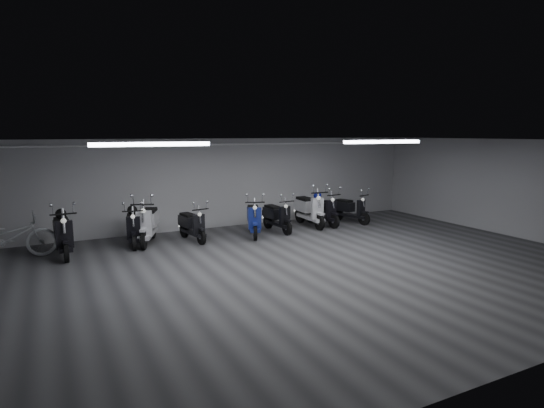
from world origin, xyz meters
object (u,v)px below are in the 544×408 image
scooter_3 (192,220)px  helmet_1 (317,196)px  helmet_0 (61,214)px  scooter_1 (133,222)px  scooter_6 (310,204)px  scooter_7 (322,205)px  scooter_5 (277,212)px  scooter_8 (351,205)px  scooter_2 (148,217)px  scooter_0 (63,228)px  helmet_2 (132,210)px  bicycle (8,232)px  scooter_4 (254,213)px

scooter_3 → helmet_1: size_ratio=6.21×
helmet_0 → scooter_1: bearing=1.1°
scooter_6 → scooter_7: bearing=-2.0°
scooter_5 → scooter_6: scooter_6 is taller
scooter_6 → scooter_7: size_ratio=1.10×
scooter_6 → scooter_1: bearing=-177.2°
scooter_5 → helmet_0: (-5.90, 0.20, 0.38)m
scooter_1 → scooter_8: (7.01, -0.11, -0.03)m
scooter_2 → scooter_0: bearing=-149.1°
scooter_0 → scooter_1: scooter_0 is taller
scooter_2 → helmet_2: size_ratio=7.31×
scooter_3 → scooter_5: 2.64m
scooter_0 → helmet_0: bearing=90.0°
scooter_3 → helmet_0: (-3.26, 0.17, 0.41)m
scooter_3 → scooter_6: 3.94m
scooter_7 → helmet_2: scooter_7 is taller
scooter_7 → bicycle: 8.78m
bicycle → scooter_5: bearing=-96.4°
scooter_2 → helmet_1: bearing=23.6°
scooter_3 → scooter_6: scooter_6 is taller
scooter_1 → helmet_1: scooter_1 is taller
scooter_7 → scooter_4: bearing=-178.4°
scooter_0 → bicycle: bearing=167.0°
scooter_0 → scooter_2: bearing=7.0°
scooter_2 → bicycle: size_ratio=0.96×
scooter_1 → scooter_7: (5.93, -0.03, 0.02)m
scooter_1 → helmet_2: bearing=90.0°
scooter_8 → scooter_0: bearing=164.1°
scooter_2 → scooter_3: scooter_2 is taller
bicycle → helmet_2: bicycle is taller
scooter_0 → helmet_0: 0.40m
scooter_4 → scooter_6: (2.15, 0.41, 0.06)m
scooter_4 → scooter_1: bearing=-166.0°
scooter_0 → scooter_6: 7.19m
scooter_2 → scooter_8: (6.62, -0.15, -0.12)m
bicycle → helmet_1: 8.76m
scooter_7 → helmet_1: 0.38m
helmet_2 → scooter_0: bearing=-163.0°
scooter_5 → bicycle: bearing=174.8°
bicycle → scooter_4: bearing=-98.0°
scooter_5 → scooter_7: 1.76m
scooter_1 → scooter_0: bearing=-161.5°
scooter_7 → helmet_0: 7.65m
helmet_2 → scooter_6: bearing=-2.3°
scooter_7 → scooter_1: bearing=173.2°
scooter_2 → scooter_4: 2.97m
scooter_6 → scooter_3: bearing=-174.2°
scooter_2 → scooter_8: bearing=20.4°
helmet_0 → helmet_1: helmet_0 is taller
scooter_5 → helmet_2: 4.19m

